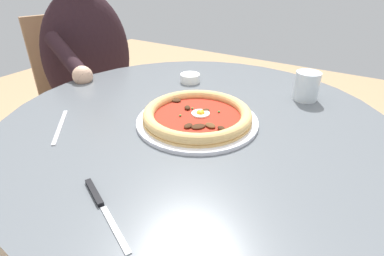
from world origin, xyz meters
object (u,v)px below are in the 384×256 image
at_px(ramekin_capers, 190,78).
at_px(water_glass, 306,88).
at_px(diner_person, 95,98).
at_px(steak_knife, 101,203).
at_px(fork_utensil, 60,126).
at_px(dining_table, 196,153).
at_px(pizza_on_plate, 197,116).
at_px(cafe_chair_diner, 84,88).

bearing_deg(ramekin_capers, water_glass, -81.12).
bearing_deg(water_glass, diner_person, 91.11).
bearing_deg(steak_knife, fork_utensil, 64.31).
height_order(fork_utensil, diner_person, diner_person).
height_order(dining_table, pizza_on_plate, pizza_on_plate).
bearing_deg(pizza_on_plate, ramekin_capers, 35.75).
height_order(diner_person, cafe_chair_diner, diner_person).
xyz_separation_m(dining_table, ramekin_capers, (0.22, 0.16, 0.13)).
bearing_deg(diner_person, ramekin_capers, -94.12).
xyz_separation_m(water_glass, steak_knife, (-0.65, 0.19, -0.03)).
distance_m(dining_table, diner_person, 0.77).
xyz_separation_m(pizza_on_plate, water_glass, (0.30, -0.20, 0.02)).
xyz_separation_m(ramekin_capers, cafe_chair_diner, (0.09, 0.70, -0.21)).
distance_m(fork_utensil, diner_person, 0.70).
relative_size(pizza_on_plate, diner_person, 0.27).
bearing_deg(pizza_on_plate, diner_person, 68.93).
relative_size(dining_table, fork_utensil, 7.38).
distance_m(pizza_on_plate, fork_utensil, 0.35).
xyz_separation_m(pizza_on_plate, fork_utensil, (-0.21, 0.29, -0.02)).
bearing_deg(ramekin_capers, steak_knife, -162.35).
xyz_separation_m(ramekin_capers, diner_person, (0.04, 0.56, -0.22)).
xyz_separation_m(dining_table, pizza_on_plate, (-0.02, -0.02, 0.13)).
bearing_deg(dining_table, water_glass, -37.58).
relative_size(dining_table, cafe_chair_diner, 1.18).
distance_m(water_glass, fork_utensil, 0.71).
height_order(water_glass, ramekin_capers, water_glass).
distance_m(dining_table, cafe_chair_diner, 0.92).
height_order(water_glass, fork_utensil, water_glass).
bearing_deg(ramekin_capers, pizza_on_plate, -144.25).
distance_m(ramekin_capers, fork_utensil, 0.46).
distance_m(ramekin_capers, diner_person, 0.61).
relative_size(diner_person, cafe_chair_diner, 1.34).
relative_size(water_glass, cafe_chair_diner, 0.10).
relative_size(fork_utensil, cafe_chair_diner, 0.16).
relative_size(water_glass, steak_knife, 0.48).
bearing_deg(cafe_chair_diner, pizza_on_plate, -111.04).
height_order(pizza_on_plate, fork_utensil, pizza_on_plate).
distance_m(dining_table, water_glass, 0.39).
distance_m(steak_knife, ramekin_capers, 0.62).
bearing_deg(pizza_on_plate, fork_utensil, 125.86).
relative_size(pizza_on_plate, ramekin_capers, 4.70).
bearing_deg(diner_person, fork_utensil, -137.31).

